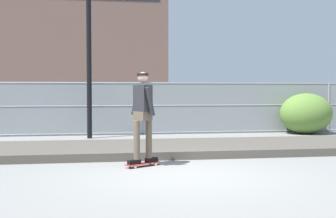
{
  "coord_description": "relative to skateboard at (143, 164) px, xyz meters",
  "views": [
    {
      "loc": [
        -1.54,
        -7.79,
        1.57
      ],
      "look_at": [
        0.04,
        2.27,
        1.12
      ],
      "focal_mm": 46.65,
      "sensor_mm": 36.0,
      "label": 1
    }
  ],
  "objects": [
    {
      "name": "parked_car_mid",
      "position": [
        2.06,
        8.5,
        0.78
      ],
      "size": [
        4.44,
        2.02,
        1.66
      ],
      "color": "black",
      "rests_on": "ground_plane"
    },
    {
      "name": "ground_plane",
      "position": [
        0.67,
        -1.07,
        -0.06
      ],
      "size": [
        120.0,
        120.0,
        0.0
      ],
      "primitive_type": "plane",
      "color": "slate"
    },
    {
      "name": "skater",
      "position": [
        -0.0,
        0.0,
        1.08
      ],
      "size": [
        0.67,
        0.62,
        1.86
      ],
      "color": "black",
      "rests_on": "skateboard"
    },
    {
      "name": "skateboard",
      "position": [
        0.0,
        0.0,
        0.0
      ],
      "size": [
        0.79,
        0.58,
        0.07
      ],
      "color": "#B22D2D",
      "rests_on": "ground_plane"
    },
    {
      "name": "shrub_center",
      "position": [
        6.41,
        5.74,
        0.67
      ],
      "size": [
        1.88,
        1.54,
        1.45
      ],
      "color": "#567A33",
      "rests_on": "ground_plane"
    },
    {
      "name": "library_building",
      "position": [
        -5.42,
        44.15,
        9.96
      ],
      "size": [
        24.03,
        11.15,
        20.03
      ],
      "color": "brown",
      "rests_on": "ground_plane"
    },
    {
      "name": "gravel_berm",
      "position": [
        0.67,
        2.01,
        0.04
      ],
      "size": [
        16.67,
        2.71,
        0.19
      ],
      "primitive_type": "cube",
      "color": "#4C473F",
      "rests_on": "ground_plane"
    },
    {
      "name": "parked_car_near",
      "position": [
        -3.31,
        8.73,
        0.78
      ],
      "size": [
        4.45,
        2.06,
        1.66
      ],
      "color": "#566B4C",
      "rests_on": "ground_plane"
    },
    {
      "name": "chain_fence",
      "position": [
        0.67,
        6.38,
        0.88
      ],
      "size": [
        27.92,
        0.06,
        1.85
      ],
      "color": "gray",
      "rests_on": "ground_plane"
    },
    {
      "name": "street_lamp",
      "position": [
        -1.2,
        5.46,
        4.41
      ],
      "size": [
        0.44,
        0.44,
        7.24
      ],
      "color": "black",
      "rests_on": "ground_plane"
    }
  ]
}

